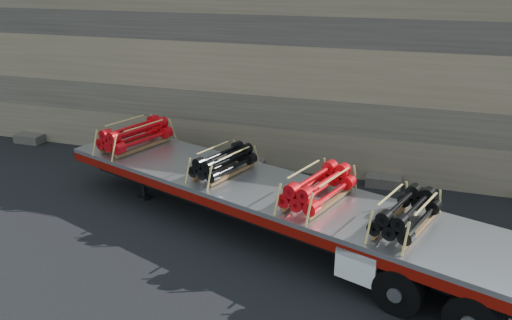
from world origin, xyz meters
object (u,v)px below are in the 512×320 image
(bundle_midrear, at_px, (318,188))
(bundle_rear, at_px, (406,214))
(trailer, at_px, (270,210))
(bundle_front, at_px, (135,136))
(bundle_midfront, at_px, (224,162))

(bundle_midrear, xyz_separation_m, bundle_rear, (2.22, -0.75, -0.03))
(trailer, xyz_separation_m, bundle_front, (-5.26, 1.77, 1.12))
(bundle_rear, bearing_deg, bundle_midfront, 180.00)
(bundle_front, xyz_separation_m, bundle_midfront, (3.67, -1.24, -0.06))
(bundle_midfront, bearing_deg, bundle_front, -180.00)
(bundle_front, xyz_separation_m, bundle_midrear, (6.68, -2.26, -0.02))
(bundle_rear, bearing_deg, trailer, -180.00)
(trailer, xyz_separation_m, bundle_midfront, (-1.58, 0.53, 1.06))
(trailer, relative_size, bundle_rear, 6.98)
(bundle_midfront, xyz_separation_m, bundle_midrear, (3.01, -1.02, 0.04))
(bundle_midrear, height_order, bundle_rear, bundle_midrear)
(trailer, height_order, bundle_midfront, bundle_midfront)
(trailer, bearing_deg, bundle_rear, 0.00)
(bundle_front, height_order, bundle_rear, bundle_front)
(bundle_front, relative_size, bundle_midrear, 1.06)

